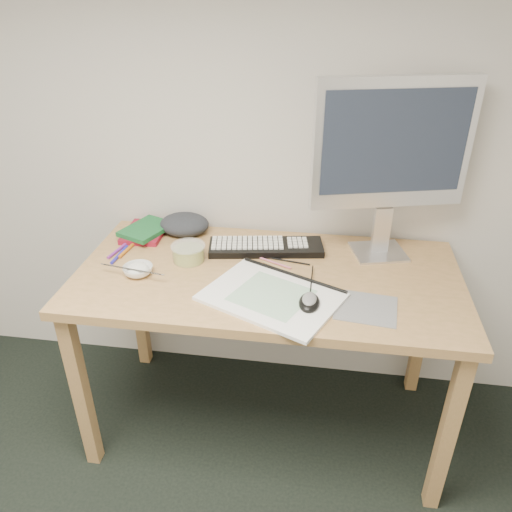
{
  "coord_description": "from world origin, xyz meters",
  "views": [
    {
      "loc": [
        0.5,
        -0.11,
        1.69
      ],
      "look_at": [
        0.28,
        1.41,
        0.83
      ],
      "focal_mm": 35.0,
      "sensor_mm": 36.0,
      "label": 1
    }
  ],
  "objects_px": {
    "sketchpad": "(271,297)",
    "rice_bowl": "(138,271)",
    "monitor": "(392,149)",
    "keyboard": "(266,247)",
    "desk": "(267,292)"
  },
  "relations": [
    {
      "from": "rice_bowl",
      "to": "monitor",
      "type": "bearing_deg",
      "value": 18.68
    },
    {
      "from": "keyboard",
      "to": "monitor",
      "type": "distance_m",
      "value": 0.6
    },
    {
      "from": "desk",
      "to": "keyboard",
      "type": "distance_m",
      "value": 0.2
    },
    {
      "from": "sketchpad",
      "to": "rice_bowl",
      "type": "height_order",
      "value": "rice_bowl"
    },
    {
      "from": "desk",
      "to": "sketchpad",
      "type": "distance_m",
      "value": 0.19
    },
    {
      "from": "monitor",
      "to": "rice_bowl",
      "type": "relative_size",
      "value": 6.16
    },
    {
      "from": "desk",
      "to": "sketchpad",
      "type": "bearing_deg",
      "value": -78.15
    },
    {
      "from": "sketchpad",
      "to": "monitor",
      "type": "bearing_deg",
      "value": 69.89
    },
    {
      "from": "keyboard",
      "to": "monitor",
      "type": "height_order",
      "value": "monitor"
    },
    {
      "from": "rice_bowl",
      "to": "sketchpad",
      "type": "bearing_deg",
      "value": -9.26
    },
    {
      "from": "sketchpad",
      "to": "keyboard",
      "type": "height_order",
      "value": "keyboard"
    },
    {
      "from": "sketchpad",
      "to": "keyboard",
      "type": "distance_m",
      "value": 0.34
    },
    {
      "from": "monitor",
      "to": "sketchpad",
      "type": "bearing_deg",
      "value": -150.06
    },
    {
      "from": "desk",
      "to": "sketchpad",
      "type": "xyz_separation_m",
      "value": [
        0.03,
        -0.16,
        0.09
      ]
    },
    {
      "from": "monitor",
      "to": "rice_bowl",
      "type": "xyz_separation_m",
      "value": [
        -0.87,
        -0.29,
        -0.4
      ]
    }
  ]
}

